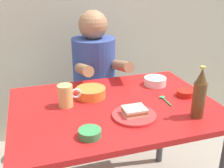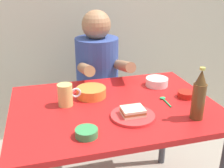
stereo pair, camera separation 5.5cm
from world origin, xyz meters
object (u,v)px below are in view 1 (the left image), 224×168
(sambal_bowl_red, at_px, (185,93))
(sandwich, at_px, (134,111))
(plate_orange, at_px, (134,115))
(stool, at_px, (95,114))
(beer_mug, at_px, (66,96))
(person_seated, at_px, (94,65))
(dining_table, at_px, (115,119))
(beer_bottle, at_px, (199,95))

(sambal_bowl_red, bearing_deg, sandwich, -159.41)
(plate_orange, bearing_deg, stool, 90.46)
(sandwich, distance_m, beer_mug, 0.37)
(person_seated, bearing_deg, beer_mug, -117.92)
(plate_orange, distance_m, sambal_bowl_red, 0.40)
(dining_table, height_order, stool, dining_table)
(person_seated, height_order, sandwich, person_seated)
(dining_table, xyz_separation_m, sandwich, (0.05, -0.16, 0.13))
(plate_orange, xyz_separation_m, beer_bottle, (0.30, -0.09, 0.11))
(sambal_bowl_red, bearing_deg, person_seated, 120.71)
(sambal_bowl_red, bearing_deg, stool, 120.28)
(sandwich, bearing_deg, plate_orange, -104.04)
(dining_table, distance_m, plate_orange, 0.19)
(stool, distance_m, beer_bottle, 1.06)
(sambal_bowl_red, bearing_deg, beer_bottle, -108.08)
(beer_bottle, xyz_separation_m, sambal_bowl_red, (0.08, 0.23, -0.10))
(stool, xyz_separation_m, beer_bottle, (0.30, -0.88, 0.51))
(dining_table, distance_m, beer_bottle, 0.48)
(dining_table, relative_size, stool, 2.44)
(person_seated, bearing_deg, dining_table, -93.92)
(beer_bottle, bearing_deg, plate_orange, 162.85)
(beer_bottle, bearing_deg, beer_mug, 152.43)
(sandwich, distance_m, sambal_bowl_red, 0.40)
(stool, distance_m, plate_orange, 0.88)
(dining_table, xyz_separation_m, person_seated, (0.04, 0.62, 0.12))
(plate_orange, xyz_separation_m, sambal_bowl_red, (0.37, 0.14, 0.01))
(stool, xyz_separation_m, plate_orange, (0.01, -0.79, 0.40))
(sandwich, bearing_deg, sambal_bowl_red, 20.59)
(plate_orange, height_order, sandwich, sandwich)
(person_seated, distance_m, beer_bottle, 0.93)
(stool, bearing_deg, beer_mug, -117.45)
(person_seated, height_order, sambal_bowl_red, person_seated)
(stool, xyz_separation_m, sambal_bowl_red, (0.38, -0.65, 0.41))
(sandwich, height_order, sambal_bowl_red, sandwich)
(dining_table, distance_m, beer_mug, 0.30)
(dining_table, bearing_deg, stool, 86.15)
(dining_table, bearing_deg, person_seated, 86.08)
(beer_bottle, relative_size, sambal_bowl_red, 2.73)
(stool, height_order, beer_bottle, beer_bottle)
(beer_mug, relative_size, sambal_bowl_red, 1.31)
(beer_mug, bearing_deg, sandwich, -36.23)
(sandwich, bearing_deg, person_seated, 90.47)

